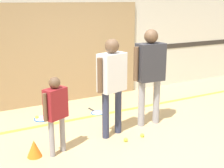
{
  "coord_description": "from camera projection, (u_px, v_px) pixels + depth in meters",
  "views": [
    {
      "loc": [
        -2.52,
        -4.07,
        2.19
      ],
      "look_at": [
        -0.23,
        0.17,
        0.88
      ],
      "focal_mm": 50.0,
      "sensor_mm": 36.0,
      "label": 1
    }
  ],
  "objects": [
    {
      "name": "ground_plane",
      "position": [
        129.0,
        136.0,
        5.18
      ],
      "size": [
        16.0,
        16.0,
        0.0
      ],
      "primitive_type": "plane",
      "color": "tan"
    },
    {
      "name": "racket_second_spare",
      "position": [
        97.0,
        113.0,
        6.22
      ],
      "size": [
        0.3,
        0.49,
        0.03
      ],
      "rotation": [
        0.0,
        0.0,
        1.7
      ],
      "color": "blue",
      "rests_on": "ground_plane"
    },
    {
      "name": "tennis_ball_stray_left",
      "position": [
        142.0,
        135.0,
        5.12
      ],
      "size": [
        0.07,
        0.07,
        0.07
      ],
      "primitive_type": "sphere",
      "color": "#CCE038",
      "rests_on": "ground_plane"
    },
    {
      "name": "training_cone",
      "position": [
        34.0,
        148.0,
        4.47
      ],
      "size": [
        0.22,
        0.22,
        0.25
      ],
      "color": "orange",
      "rests_on": "ground_plane"
    },
    {
      "name": "wall_panel",
      "position": [
        71.0,
        53.0,
        6.76
      ],
      "size": [
        3.22,
        0.05,
        2.13
      ],
      "color": "#9E7F56",
      "rests_on": "ground_plane"
    },
    {
      "name": "person_instructor",
      "position": [
        112.0,
        77.0,
        4.96
      ],
      "size": [
        0.59,
        0.37,
        1.61
      ],
      "rotation": [
        0.0,
        0.0,
        0.29
      ],
      "color": "#2D334C",
      "rests_on": "ground_plane"
    },
    {
      "name": "tennis_ball_near_instructor",
      "position": [
        126.0,
        140.0,
        4.96
      ],
      "size": [
        0.07,
        0.07,
        0.07
      ],
      "primitive_type": "sphere",
      "color": "#CCE038",
      "rests_on": "ground_plane"
    },
    {
      "name": "tennis_ball_by_spare_racket",
      "position": [
        37.0,
        117.0,
        5.91
      ],
      "size": [
        0.07,
        0.07,
        0.07
      ],
      "primitive_type": "sphere",
      "color": "#CCE038",
      "rests_on": "ground_plane"
    },
    {
      "name": "floor_stripe",
      "position": [
        100.0,
        115.0,
        6.12
      ],
      "size": [
        14.4,
        0.1,
        0.01
      ],
      "color": "yellow",
      "rests_on": "ground_plane"
    },
    {
      "name": "person_student_right",
      "position": [
        150.0,
        67.0,
        5.39
      ],
      "size": [
        0.65,
        0.29,
        1.71
      ],
      "rotation": [
        0.0,
        0.0,
        -3.19
      ],
      "color": "gray",
      "rests_on": "ground_plane"
    },
    {
      "name": "person_student_left",
      "position": [
        56.0,
        107.0,
        4.41
      ],
      "size": [
        0.41,
        0.3,
        1.16
      ],
      "rotation": [
        0.0,
        0.0,
        0.42
      ],
      "color": "gray",
      "rests_on": "ground_plane"
    },
    {
      "name": "wall_back",
      "position": [
        74.0,
        28.0,
        6.73
      ],
      "size": [
        16.0,
        0.07,
        3.2
      ],
      "color": "beige",
      "rests_on": "ground_plane"
    },
    {
      "name": "racket_spare_on_floor",
      "position": [
        43.0,
        119.0,
        5.89
      ],
      "size": [
        0.54,
        0.42,
        0.03
      ],
      "rotation": [
        0.0,
        0.0,
        5.84
      ],
      "color": "blue",
      "rests_on": "ground_plane"
    }
  ]
}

